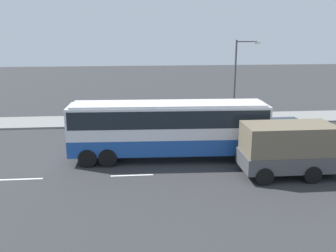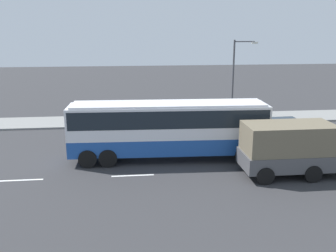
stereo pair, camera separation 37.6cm
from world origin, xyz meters
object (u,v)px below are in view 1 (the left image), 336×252
at_px(car_yellow_taxi, 285,129).
at_px(pedestrian_near_curb, 224,108).
at_px(coach_bus, 168,125).
at_px(cargo_truck, 304,148).
at_px(street_lamp, 238,75).

relative_size(car_yellow_taxi, pedestrian_near_curb, 3.01).
height_order(coach_bus, pedestrian_near_curb, coach_bus).
distance_m(coach_bus, car_yellow_taxi, 10.01).
height_order(coach_bus, car_yellow_taxi, coach_bus).
bearing_deg(cargo_truck, street_lamp, 92.48).
height_order(cargo_truck, car_yellow_taxi, cargo_truck).
bearing_deg(street_lamp, pedestrian_near_curb, 118.31).
relative_size(cargo_truck, pedestrian_near_curb, 4.94).
xyz_separation_m(car_yellow_taxi, street_lamp, (-2.37, 5.18, 3.42)).
xyz_separation_m(car_yellow_taxi, pedestrian_near_curb, (-3.12, 6.57, 0.24)).
bearing_deg(car_yellow_taxi, pedestrian_near_curb, 112.98).
bearing_deg(pedestrian_near_curb, car_yellow_taxi, -108.64).
distance_m(coach_bus, cargo_truck, 8.08).
relative_size(coach_bus, cargo_truck, 1.64).
xyz_separation_m(cargo_truck, street_lamp, (-0.54, 12.25, 2.61)).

